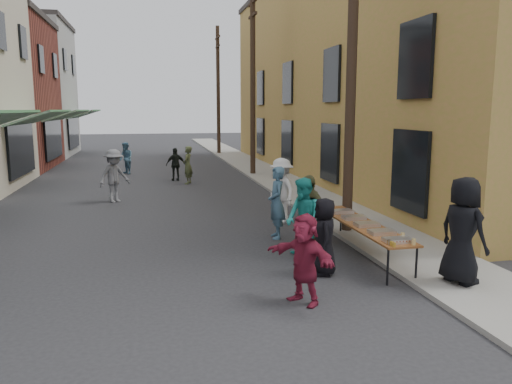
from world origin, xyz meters
name	(u,v)px	position (x,y,z in m)	size (l,w,h in m)	color
ground	(194,283)	(0.00, 0.00, 0.00)	(120.00, 120.00, 0.00)	#28282B
sidewalk	(267,174)	(5.00, 15.00, 0.05)	(2.20, 60.00, 0.10)	gray
building_ochre	(393,73)	(11.10, 14.00, 5.00)	(10.00, 28.00, 10.00)	#A08E39
utility_pole_near	(352,58)	(4.30, 3.00, 4.50)	(0.26, 0.26, 9.00)	#2D2116
utility_pole_mid	(253,83)	(4.30, 15.00, 4.50)	(0.26, 0.26, 9.00)	#2D2116
utility_pole_far	(218,91)	(4.30, 27.00, 4.50)	(0.26, 0.26, 9.00)	#2D2116
serving_table	(361,225)	(3.80, 1.01, 0.71)	(0.70, 4.00, 0.75)	brown
catering_tray_sausage	(397,240)	(3.80, -0.64, 0.79)	(0.50, 0.33, 0.08)	maroon
catering_tray_foil_b	(382,232)	(3.80, 0.01, 0.79)	(0.50, 0.33, 0.08)	#B2B2B7
catering_tray_buns	(367,224)	(3.80, 0.71, 0.79)	(0.50, 0.33, 0.08)	tan
catering_tray_foil_d	(354,217)	(3.80, 1.41, 0.79)	(0.50, 0.33, 0.08)	#B2B2B7
catering_tray_buns_end	(342,211)	(3.80, 2.11, 0.79)	(0.50, 0.33, 0.08)	tan
condiment_jar_a	(394,245)	(3.58, -0.94, 0.79)	(0.07, 0.07, 0.08)	#A57F26
condiment_jar_b	(392,243)	(3.58, -0.84, 0.79)	(0.07, 0.07, 0.08)	#A57F26
condiment_jar_c	(389,242)	(3.58, -0.74, 0.79)	(0.07, 0.07, 0.08)	#A57F26
cup_stack	(414,242)	(4.00, -0.89, 0.81)	(0.08, 0.08, 0.12)	tan
guest_front_a	(324,236)	(2.57, 0.00, 0.77)	(0.75, 0.49, 1.53)	black
guest_front_b	(277,203)	(2.37, 2.93, 0.91)	(0.67, 0.44, 1.82)	#426780
guest_front_c	(303,219)	(2.48, 1.06, 0.89)	(0.87, 0.68, 1.79)	teal
guest_front_d	(282,190)	(2.96, 4.62, 0.93)	(1.21, 0.69, 1.87)	white
guest_front_e	(308,213)	(2.82, 1.74, 0.88)	(1.03, 0.43, 1.76)	brown
guest_queue_back	(304,259)	(1.74, -1.34, 0.77)	(1.43, 0.46, 1.54)	maroon
server	(463,230)	(4.75, -1.25, 1.08)	(0.95, 0.62, 1.95)	black
passerby_left	(114,176)	(-1.94, 8.94, 0.93)	(1.20, 0.69, 1.86)	slate
passerby_mid	(176,164)	(0.46, 13.87, 0.75)	(0.88, 0.37, 1.50)	black
passerby_right	(188,165)	(0.92, 12.78, 0.83)	(0.60, 0.39, 1.65)	#49522F
passerby_far	(126,158)	(-1.85, 16.76, 0.80)	(0.78, 0.61, 1.61)	teal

